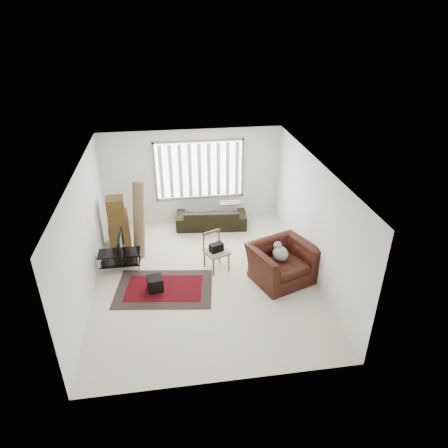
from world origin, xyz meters
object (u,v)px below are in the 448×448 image
object	(u,v)px
moving_boxes	(118,223)
sofa	(211,215)
armchair	(282,260)
tv_stand	(120,257)
side_chair	(216,250)

from	to	relation	value
moving_boxes	sofa	distance (m)	2.59
moving_boxes	armchair	distance (m)	4.36
sofa	tv_stand	bearing A→B (deg)	42.74
moving_boxes	armchair	size ratio (longest dim) A/B	0.80
sofa	side_chair	size ratio (longest dim) A/B	2.11
sofa	armchair	world-z (taller)	armchair
moving_boxes	armchair	xyz separation A→B (m)	(3.79, -2.15, -0.12)
tv_stand	armchair	size ratio (longest dim) A/B	0.58
side_chair	moving_boxes	bearing A→B (deg)	123.36
moving_boxes	sofa	xyz separation A→B (m)	(2.51, 0.60, -0.24)
tv_stand	moving_boxes	distance (m)	1.26
sofa	moving_boxes	bearing A→B (deg)	18.96
tv_stand	side_chair	bearing A→B (deg)	-7.29
tv_stand	sofa	xyz separation A→B (m)	(2.41, 1.83, 0.03)
sofa	armchair	xyz separation A→B (m)	(1.28, -2.75, 0.12)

